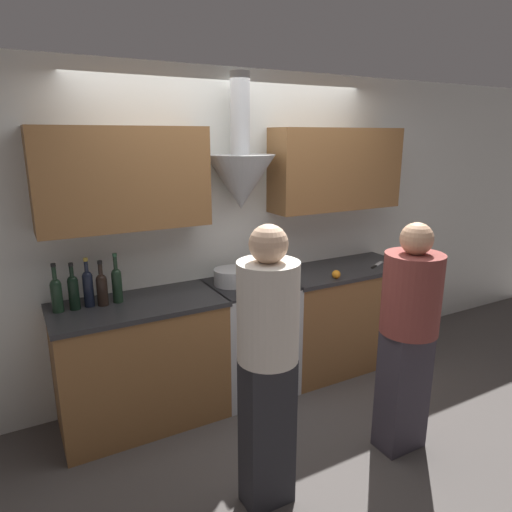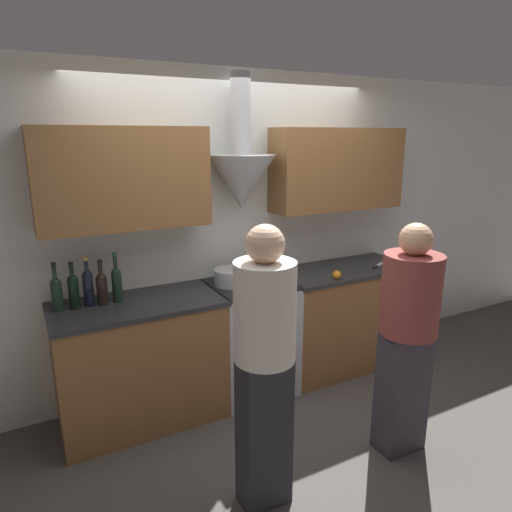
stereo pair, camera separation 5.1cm
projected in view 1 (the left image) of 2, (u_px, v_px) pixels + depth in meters
name	position (u px, v px, depth m)	size (l,w,h in m)	color
ground_plane	(269.00, 406.00, 3.63)	(12.00, 12.00, 0.00)	#4C4744
wall_back	(236.00, 213.00, 3.75)	(8.40, 0.55, 2.60)	silver
counter_left	(141.00, 362.00, 3.36)	(1.20, 0.62, 0.94)	brown
counter_right	(340.00, 316.00, 4.22)	(1.26, 0.62, 0.94)	brown
stove_range	(250.00, 337.00, 3.78)	(0.64, 0.60, 0.94)	#B7BABC
wine_bottle_0	(56.00, 293.00, 3.04)	(0.07, 0.07, 0.34)	black
wine_bottle_1	(73.00, 290.00, 3.08)	(0.07, 0.07, 0.33)	black
wine_bottle_2	(88.00, 287.00, 3.14)	(0.07, 0.07, 0.35)	black
wine_bottle_3	(102.00, 288.00, 3.16)	(0.08, 0.08, 0.32)	black
wine_bottle_4	(117.00, 283.00, 3.21)	(0.07, 0.07, 0.36)	black
stock_pot	(231.00, 277.00, 3.61)	(0.27, 0.27, 0.13)	#B7BABC
mixing_bowl	(267.00, 278.00, 3.70)	(0.23, 0.23, 0.07)	#B7BABC
orange_fruit	(336.00, 274.00, 3.77)	(0.07, 0.07, 0.07)	orange
chefs_knife	(377.00, 265.00, 4.17)	(0.24, 0.14, 0.01)	silver
person_foreground_left	(268.00, 359.00, 2.46)	(0.33, 0.33, 1.66)	#28282D
person_foreground_right	(408.00, 331.00, 2.96)	(0.37, 0.37, 1.57)	#38333D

